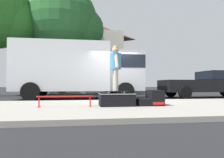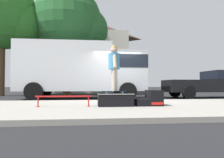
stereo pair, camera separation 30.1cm
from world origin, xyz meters
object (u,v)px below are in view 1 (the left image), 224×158
grind_rail (65,98)px  street_tree_main (0,15)px  skateboard (115,91)px  pickup_truck_black (210,83)px  kicker_ramp (151,99)px  skate_box (116,99)px  skater_kid (115,64)px  street_tree_neighbour (67,23)px  box_truck (80,68)px

grind_rail → street_tree_main: 11.58m
skateboard → pickup_truck_black: 8.60m
kicker_ramp → street_tree_main: 13.00m
skate_box → street_tree_main: street_tree_main is taller
skate_box → skater_kid: (-0.03, -0.03, 1.09)m
street_tree_neighbour → street_tree_main: bearing=-171.3°
street_tree_main → street_tree_neighbour: street_tree_neighbour is taller
skate_box → skateboard: (-0.03, -0.03, 0.24)m
skate_box → kicker_ramp: (1.12, -0.00, -0.01)m
pickup_truck_black → street_tree_neighbour: street_tree_neighbour is taller
skate_box → street_tree_main: bearing=127.1°
box_truck → pickup_truck_black: (7.87, -0.01, -0.81)m
skate_box → skater_kid: bearing=-141.7°
skate_box → box_truck: box_truck is taller
grind_rail → pickup_truck_black: pickup_truck_black is taller
kicker_ramp → street_tree_neighbour: 11.39m
kicker_ramp → skater_kid: bearing=-178.7°
skateboard → street_tree_neighbour: 11.02m
street_tree_main → skate_box: bearing=-52.9°
kicker_ramp → pickup_truck_black: size_ratio=0.14×
pickup_truck_black → street_tree_main: 14.72m
skate_box → pickup_truck_black: 8.57m
skate_box → pickup_truck_black: size_ratio=0.19×
grind_rail → street_tree_neighbour: bearing=93.6°
grind_rail → pickup_truck_black: bearing=32.7°
skater_kid → box_truck: 5.44m
skate_box → grind_rail: size_ratio=0.65×
street_tree_main → street_tree_neighbour: (4.55, 0.69, -0.12)m
grind_rail → skater_kid: skater_kid is taller
skate_box → skater_kid: size_ratio=0.75×
skater_kid → street_tree_neighbour: size_ratio=0.17×
grind_rail → box_truck: box_truck is taller
skate_box → grind_rail: skate_box is taller
kicker_ramp → street_tree_neighbour: street_tree_neighbour is taller
skateboard → skater_kid: size_ratio=0.56×
kicker_ramp → skateboard: kicker_ramp is taller
kicker_ramp → skateboard: 1.18m
grind_rail → street_tree_neighbour: 10.93m
kicker_ramp → street_tree_neighbour: (-3.30, 9.59, 5.19)m
skater_kid → box_truck: box_truck is taller
box_truck → street_tree_main: 7.72m
skater_kid → pickup_truck_black: size_ratio=0.25×
kicker_ramp → pickup_truck_black: (5.61, 5.28, 0.57)m
skate_box → skater_kid: skater_kid is taller
skate_box → pickup_truck_black: (6.73, 5.28, 0.56)m
skater_kid → pickup_truck_black: skater_kid is taller
pickup_truck_black → street_tree_main: bearing=165.0°
skater_kid → kicker_ramp: bearing=1.3°
pickup_truck_black → street_tree_neighbour: bearing=154.2°
skater_kid → street_tree_main: (-6.70, 8.92, 4.21)m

